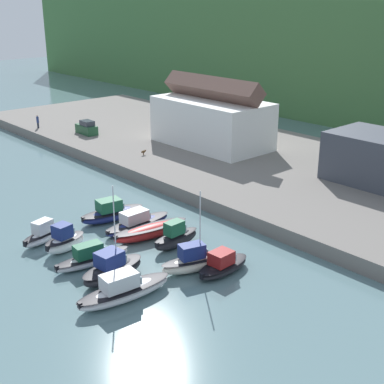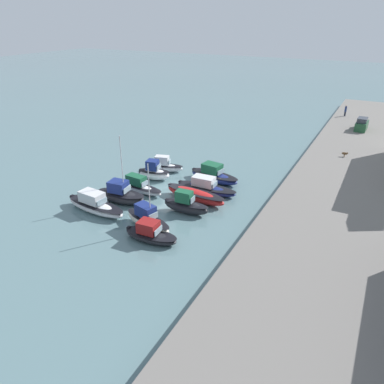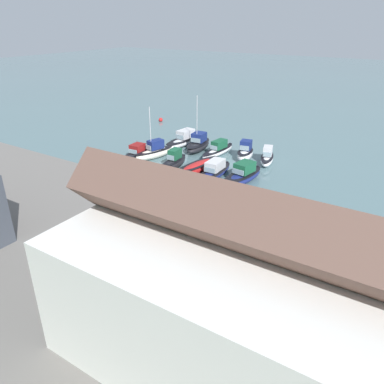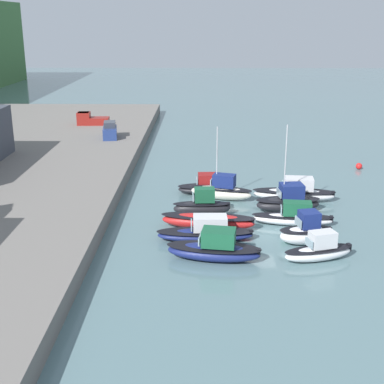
{
  "view_description": "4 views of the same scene",
  "coord_description": "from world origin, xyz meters",
  "px_view_note": "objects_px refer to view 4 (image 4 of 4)",
  "views": [
    {
      "loc": [
        38.56,
        -24.06,
        21.73
      ],
      "look_at": [
        -1.23,
        11.63,
        2.29
      ],
      "focal_mm": 50.0,
      "sensor_mm": 36.0,
      "label": 1
    },
    {
      "loc": [
        35.75,
        22.16,
        19.66
      ],
      "look_at": [
        4.13,
        5.56,
        2.67
      ],
      "focal_mm": 35.0,
      "sensor_mm": 36.0,
      "label": 2
    },
    {
      "loc": [
        -21.86,
        41.31,
        17.56
      ],
      "look_at": [
        -3.07,
        11.9,
        1.3
      ],
      "focal_mm": 35.0,
      "sensor_mm": 36.0,
      "label": 3
    },
    {
      "loc": [
        -40.68,
        4.94,
        16.64
      ],
      "look_at": [
        4.17,
        5.72,
        2.2
      ],
      "focal_mm": 50.0,
      "sensor_mm": 36.0,
      "label": 4
    }
  ],
  "objects_px": {
    "moored_boat_4": "(221,190)",
    "mooring_buoy_0": "(359,166)",
    "moored_boat_1": "(206,232)",
    "parked_car_1": "(110,131)",
    "moored_boat_2": "(208,221)",
    "moored_boat_5": "(205,187)",
    "moored_boat_8": "(294,217)",
    "pickup_truck_0": "(90,119)",
    "moored_boat_3": "(202,206)",
    "moored_boat_10": "(295,192)",
    "moored_boat_6": "(319,250)",
    "moored_boat_7": "(306,232)",
    "moored_boat_9": "(288,201)",
    "moored_boat_0": "(215,249)"
  },
  "relations": [
    {
      "from": "moored_boat_8",
      "to": "moored_boat_1",
      "type": "bearing_deg",
      "value": 121.27
    },
    {
      "from": "moored_boat_2",
      "to": "moored_boat_9",
      "type": "relative_size",
      "value": 1.02
    },
    {
      "from": "pickup_truck_0",
      "to": "mooring_buoy_0",
      "type": "relative_size",
      "value": 6.55
    },
    {
      "from": "parked_car_1",
      "to": "pickup_truck_0",
      "type": "relative_size",
      "value": 0.91
    },
    {
      "from": "moored_boat_6",
      "to": "moored_boat_7",
      "type": "bearing_deg",
      "value": -9.28
    },
    {
      "from": "moored_boat_1",
      "to": "moored_boat_2",
      "type": "distance_m",
      "value": 2.48
    },
    {
      "from": "moored_boat_1",
      "to": "moored_boat_3",
      "type": "xyz_separation_m",
      "value": [
        5.64,
        0.32,
        0.23
      ]
    },
    {
      "from": "moored_boat_10",
      "to": "parked_car_1",
      "type": "height_order",
      "value": "parked_car_1"
    },
    {
      "from": "moored_boat_5",
      "to": "moored_boat_2",
      "type": "bearing_deg",
      "value": 177.92
    },
    {
      "from": "moored_boat_1",
      "to": "moored_boat_5",
      "type": "relative_size",
      "value": 1.4
    },
    {
      "from": "moored_boat_3",
      "to": "moored_boat_10",
      "type": "xyz_separation_m",
      "value": [
        4.4,
        -8.96,
        -0.11
      ]
    },
    {
      "from": "moored_boat_1",
      "to": "moored_boat_5",
      "type": "distance_m",
      "value": 12.09
    },
    {
      "from": "moored_boat_4",
      "to": "pickup_truck_0",
      "type": "relative_size",
      "value": 1.48
    },
    {
      "from": "moored_boat_8",
      "to": "moored_boat_6",
      "type": "bearing_deg",
      "value": -168.57
    },
    {
      "from": "moored_boat_6",
      "to": "moored_boat_3",
      "type": "bearing_deg",
      "value": 26.04
    },
    {
      "from": "mooring_buoy_0",
      "to": "moored_boat_5",
      "type": "bearing_deg",
      "value": 117.8
    },
    {
      "from": "moored_boat_0",
      "to": "moored_boat_2",
      "type": "xyz_separation_m",
      "value": [
        6.05,
        0.41,
        -0.16
      ]
    },
    {
      "from": "moored_boat_2",
      "to": "mooring_buoy_0",
      "type": "height_order",
      "value": "moored_boat_2"
    },
    {
      "from": "moored_boat_0",
      "to": "moored_boat_3",
      "type": "relative_size",
      "value": 1.38
    },
    {
      "from": "moored_boat_1",
      "to": "parked_car_1",
      "type": "relative_size",
      "value": 1.76
    },
    {
      "from": "moored_boat_8",
      "to": "parked_car_1",
      "type": "bearing_deg",
      "value": 41.58
    },
    {
      "from": "moored_boat_5",
      "to": "moored_boat_8",
      "type": "height_order",
      "value": "moored_boat_8"
    },
    {
      "from": "moored_boat_5",
      "to": "parked_car_1",
      "type": "bearing_deg",
      "value": 30.15
    },
    {
      "from": "moored_boat_0",
      "to": "pickup_truck_0",
      "type": "bearing_deg",
      "value": 30.18
    },
    {
      "from": "moored_boat_5",
      "to": "mooring_buoy_0",
      "type": "height_order",
      "value": "moored_boat_5"
    },
    {
      "from": "moored_boat_4",
      "to": "moored_boat_5",
      "type": "height_order",
      "value": "moored_boat_4"
    },
    {
      "from": "moored_boat_6",
      "to": "moored_boat_7",
      "type": "relative_size",
      "value": 1.24
    },
    {
      "from": "moored_boat_4",
      "to": "mooring_buoy_0",
      "type": "distance_m",
      "value": 20.05
    },
    {
      "from": "moored_boat_0",
      "to": "moored_boat_4",
      "type": "height_order",
      "value": "moored_boat_4"
    },
    {
      "from": "moored_boat_3",
      "to": "moored_boat_6",
      "type": "height_order",
      "value": "moored_boat_3"
    },
    {
      "from": "moored_boat_8",
      "to": "moored_boat_5",
      "type": "bearing_deg",
      "value": 46.91
    },
    {
      "from": "moored_boat_7",
      "to": "moored_boat_3",
      "type": "bearing_deg",
      "value": 41.58
    },
    {
      "from": "parked_car_1",
      "to": "moored_boat_8",
      "type": "bearing_deg",
      "value": 117.57
    },
    {
      "from": "moored_boat_4",
      "to": "moored_boat_2",
      "type": "bearing_deg",
      "value": -173.7
    },
    {
      "from": "parked_car_1",
      "to": "moored_boat_5",
      "type": "bearing_deg",
      "value": 114.98
    },
    {
      "from": "moored_boat_2",
      "to": "moored_boat_7",
      "type": "relative_size",
      "value": 1.81
    },
    {
      "from": "moored_boat_2",
      "to": "moored_boat_10",
      "type": "relative_size",
      "value": 1.01
    },
    {
      "from": "moored_boat_2",
      "to": "moored_boat_3",
      "type": "height_order",
      "value": "moored_boat_3"
    },
    {
      "from": "moored_boat_2",
      "to": "parked_car_1",
      "type": "relative_size",
      "value": 1.84
    },
    {
      "from": "moored_boat_3",
      "to": "moored_boat_5",
      "type": "relative_size",
      "value": 0.94
    },
    {
      "from": "moored_boat_0",
      "to": "moored_boat_2",
      "type": "relative_size",
      "value": 0.88
    },
    {
      "from": "moored_boat_0",
      "to": "moored_boat_9",
      "type": "xyz_separation_m",
      "value": [
        10.44,
        -6.94,
        0.12
      ]
    },
    {
      "from": "moored_boat_3",
      "to": "moored_boat_6",
      "type": "xyz_separation_m",
      "value": [
        -9.15,
        -8.48,
        -0.16
      ]
    },
    {
      "from": "moored_boat_8",
      "to": "moored_boat_7",
      "type": "bearing_deg",
      "value": -169.97
    },
    {
      "from": "moored_boat_8",
      "to": "pickup_truck_0",
      "type": "xyz_separation_m",
      "value": [
        37.48,
        24.76,
        1.61
      ]
    },
    {
      "from": "moored_boat_0",
      "to": "parked_car_1",
      "type": "height_order",
      "value": "parked_car_1"
    },
    {
      "from": "moored_boat_10",
      "to": "pickup_truck_0",
      "type": "height_order",
      "value": "pickup_truck_0"
    },
    {
      "from": "moored_boat_3",
      "to": "mooring_buoy_0",
      "type": "xyz_separation_m",
      "value": [
        15.98,
        -18.39,
        -0.57
      ]
    },
    {
      "from": "moored_boat_5",
      "to": "mooring_buoy_0",
      "type": "xyz_separation_m",
      "value": [
        9.52,
        -18.06,
        -0.35
      ]
    },
    {
      "from": "moored_boat_6",
      "to": "moored_boat_8",
      "type": "relative_size",
      "value": 0.78
    }
  ]
}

